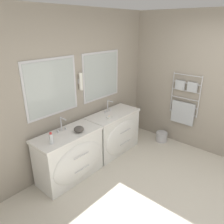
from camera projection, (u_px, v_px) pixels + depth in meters
ground_plane at (191, 218)px, 2.84m from camera, size 16.00×16.00×0.00m
wall_back at (76, 90)px, 3.67m from camera, size 5.13×0.14×2.60m
wall_right at (189, 83)px, 4.20m from camera, size 0.13×4.21×2.60m
vanity_left at (70, 156)px, 3.45m from camera, size 1.06×0.56×0.79m
vanity_right at (114, 132)px, 4.20m from camera, size 1.06×0.56×0.79m
faucet_left at (62, 124)px, 3.35m from camera, size 0.17×0.14×0.23m
faucet_right at (108, 106)px, 4.10m from camera, size 0.17×0.14×0.23m
toiletry_bottle at (51, 139)px, 3.01m from camera, size 0.05×0.05×0.17m
amenity_bowl at (79, 129)px, 3.35m from camera, size 0.16×0.16×0.09m
soap_dish at (109, 117)px, 3.86m from camera, size 0.10×0.07×0.04m
waste_bin at (162, 136)px, 4.67m from camera, size 0.24×0.24×0.20m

